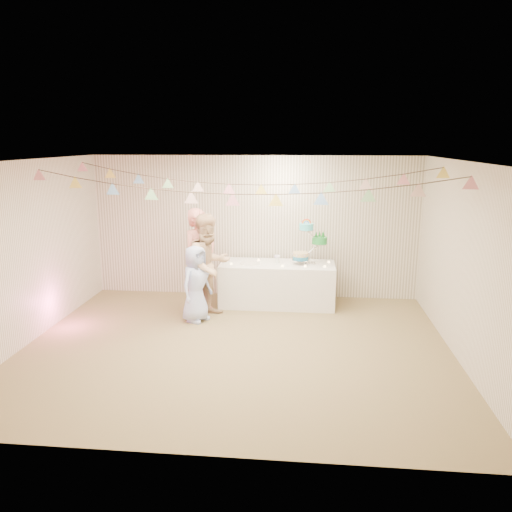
# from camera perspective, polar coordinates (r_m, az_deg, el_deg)

# --- Properties ---
(floor) EXTENTS (6.00, 6.00, 0.00)m
(floor) POSITION_cam_1_polar(r_m,az_deg,el_deg) (7.18, -2.26, -10.39)
(floor) COLOR brown
(floor) RESTS_ON ground
(ceiling) EXTENTS (6.00, 6.00, 0.00)m
(ceiling) POSITION_cam_1_polar(r_m,az_deg,el_deg) (6.60, -2.47, 10.81)
(ceiling) COLOR silver
(ceiling) RESTS_ON ground
(back_wall) EXTENTS (6.00, 6.00, 0.00)m
(back_wall) POSITION_cam_1_polar(r_m,az_deg,el_deg) (9.21, -0.18, 3.32)
(back_wall) COLOR silver
(back_wall) RESTS_ON ground
(front_wall) EXTENTS (6.00, 6.00, 0.00)m
(front_wall) POSITION_cam_1_polar(r_m,az_deg,el_deg) (4.42, -6.95, -7.72)
(front_wall) COLOR silver
(front_wall) RESTS_ON ground
(left_wall) EXTENTS (5.00, 5.00, 0.00)m
(left_wall) POSITION_cam_1_polar(r_m,az_deg,el_deg) (7.78, -24.81, 0.28)
(left_wall) COLOR silver
(left_wall) RESTS_ON ground
(right_wall) EXTENTS (5.00, 5.00, 0.00)m
(right_wall) POSITION_cam_1_polar(r_m,az_deg,el_deg) (7.02, 22.68, -0.80)
(right_wall) COLOR silver
(right_wall) RESTS_ON ground
(table) EXTENTS (2.00, 0.80, 0.75)m
(table) POSITION_cam_1_polar(r_m,az_deg,el_deg) (8.86, 2.44, -3.22)
(table) COLOR white
(table) RESTS_ON floor
(cake_stand) EXTENTS (0.66, 0.39, 0.74)m
(cake_stand) POSITION_cam_1_polar(r_m,az_deg,el_deg) (8.71, 6.12, 1.48)
(cake_stand) COLOR silver
(cake_stand) RESTS_ON table
(cake_bottom) EXTENTS (0.31, 0.31, 0.15)m
(cake_bottom) POSITION_cam_1_polar(r_m,az_deg,el_deg) (8.72, 5.09, -0.40)
(cake_bottom) COLOR teal
(cake_bottom) RESTS_ON cake_stand
(cake_middle) EXTENTS (0.27, 0.27, 0.22)m
(cake_middle) POSITION_cam_1_polar(r_m,az_deg,el_deg) (8.81, 7.29, 1.49)
(cake_middle) COLOR #1E8B36
(cake_middle) RESTS_ON cake_stand
(cake_top_tier) EXTENTS (0.25, 0.25, 0.19)m
(cake_top_tier) POSITION_cam_1_polar(r_m,az_deg,el_deg) (8.64, 5.77, 3.12)
(cake_top_tier) COLOR #43CAD4
(cake_top_tier) RESTS_ON cake_stand
(platter) EXTENTS (0.35, 0.35, 0.02)m
(platter) POSITION_cam_1_polar(r_m,az_deg,el_deg) (8.75, -0.71, -0.82)
(platter) COLOR white
(platter) RESTS_ON table
(posy) EXTENTS (0.13, 0.13, 0.15)m
(posy) POSITION_cam_1_polar(r_m,az_deg,el_deg) (8.79, 2.44, -0.33)
(posy) COLOR white
(posy) RESTS_ON table
(person_adult_a) EXTENTS (0.72, 0.77, 1.77)m
(person_adult_a) POSITION_cam_1_polar(r_m,az_deg,el_deg) (8.46, -6.45, -0.51)
(person_adult_a) COLOR #D2786E
(person_adult_a) RESTS_ON floor
(person_adult_b) EXTENTS (1.04, 1.06, 1.72)m
(person_adult_b) POSITION_cam_1_polar(r_m,az_deg,el_deg) (8.18, -5.40, -1.13)
(person_adult_b) COLOR tan
(person_adult_b) RESTS_ON floor
(person_child) EXTENTS (0.64, 0.72, 1.25)m
(person_child) POSITION_cam_1_polar(r_m,az_deg,el_deg) (8.05, -6.88, -3.15)
(person_child) COLOR #ABBDF3
(person_child) RESTS_ON floor
(bunting_back) EXTENTS (5.60, 1.10, 0.40)m
(bunting_back) POSITION_cam_1_polar(r_m,az_deg,el_deg) (7.70, -1.27, 9.28)
(bunting_back) COLOR pink
(bunting_back) RESTS_ON ceiling
(bunting_front) EXTENTS (5.60, 0.90, 0.36)m
(bunting_front) POSITION_cam_1_polar(r_m,az_deg,el_deg) (6.42, -2.70, 8.23)
(bunting_front) COLOR #72A5E5
(bunting_front) RESTS_ON ceiling
(tealight_0) EXTENTS (0.04, 0.04, 0.03)m
(tealight_0) POSITION_cam_1_polar(r_m,az_deg,el_deg) (8.69, -2.87, -0.87)
(tealight_0) COLOR #FFD88C
(tealight_0) RESTS_ON table
(tealight_1) EXTENTS (0.04, 0.04, 0.03)m
(tealight_1) POSITION_cam_1_polar(r_m,az_deg,el_deg) (8.95, 0.30, -0.44)
(tealight_1) COLOR #FFD88C
(tealight_1) RESTS_ON table
(tealight_2) EXTENTS (0.04, 0.04, 0.03)m
(tealight_2) POSITION_cam_1_polar(r_m,az_deg,el_deg) (8.54, 3.05, -1.13)
(tealight_2) COLOR #FFD88C
(tealight_2) RESTS_ON table
(tealight_3) EXTENTS (0.04, 0.04, 0.03)m
(tealight_3) POSITION_cam_1_polar(r_m,az_deg,el_deg) (8.96, 4.78, -0.48)
(tealight_3) COLOR #FFD88C
(tealight_3) RESTS_ON table
(tealight_4) EXTENTS (0.04, 0.04, 0.03)m
(tealight_4) POSITION_cam_1_polar(r_m,az_deg,el_deg) (8.57, 7.88, -1.18)
(tealight_4) COLOR #FFD88C
(tealight_4) RESTS_ON table
(tealight_5) EXTENTS (0.04, 0.04, 0.03)m
(tealight_5) POSITION_cam_1_polar(r_m,az_deg,el_deg) (8.90, 8.32, -0.67)
(tealight_5) COLOR #FFD88C
(tealight_5) RESTS_ON table
(tealight_6) EXTENTS (0.04, 0.04, 0.03)m
(tealight_6) POSITION_cam_1_polar(r_m,az_deg,el_deg) (8.56, 5.65, -1.13)
(tealight_6) COLOR #FFD88C
(tealight_6) RESTS_ON table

